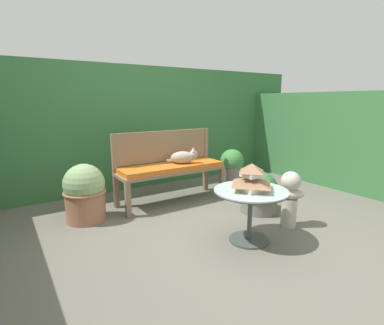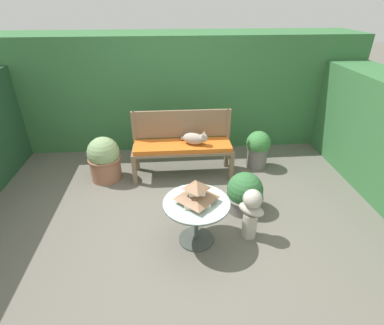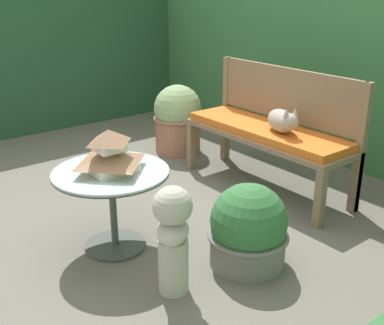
# 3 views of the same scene
# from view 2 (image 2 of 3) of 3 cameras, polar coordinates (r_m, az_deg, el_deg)

# --- Properties ---
(ground) EXTENTS (30.00, 30.00, 0.00)m
(ground) POSITION_cam_2_polar(r_m,az_deg,el_deg) (3.82, -2.14, -10.04)
(ground) COLOR #666056
(foliage_hedge_back) EXTENTS (6.40, 1.05, 1.89)m
(foliage_hedge_back) POSITION_cam_2_polar(r_m,az_deg,el_deg) (5.58, -3.55, 13.86)
(foliage_hedge_back) COLOR #38703D
(foliage_hedge_back) RESTS_ON ground
(garden_bench) EXTENTS (1.47, 0.47, 0.52)m
(garden_bench) POSITION_cam_2_polar(r_m,az_deg,el_deg) (4.41, -1.80, 2.73)
(garden_bench) COLOR #7F664C
(garden_bench) RESTS_ON ground
(bench_backrest) EXTENTS (1.47, 0.06, 0.96)m
(bench_backrest) POSITION_cam_2_polar(r_m,az_deg,el_deg) (4.51, -2.00, 6.68)
(bench_backrest) COLOR #7F664C
(bench_backrest) RESTS_ON ground
(cat) EXTENTS (0.38, 0.32, 0.22)m
(cat) POSITION_cam_2_polar(r_m,az_deg,el_deg) (4.33, 0.54, 4.60)
(cat) COLOR #A89989
(cat) RESTS_ON garden_bench
(patio_table) EXTENTS (0.71, 0.71, 0.52)m
(patio_table) POSITION_cam_2_polar(r_m,az_deg,el_deg) (3.22, 0.85, -9.13)
(patio_table) COLOR #424742
(patio_table) RESTS_ON ground
(pagoda_birdhouse) EXTENTS (0.35, 0.35, 0.26)m
(pagoda_birdhouse) POSITION_cam_2_polar(r_m,az_deg,el_deg) (3.09, 0.88, -5.93)
(pagoda_birdhouse) COLOR silver
(pagoda_birdhouse) RESTS_ON patio_table
(garden_bust) EXTENTS (0.33, 0.32, 0.62)m
(garden_bust) POSITION_cam_2_polar(r_m,az_deg,el_deg) (3.38, 11.21, -9.05)
(garden_bust) COLOR #B7B2A3
(garden_bust) RESTS_ON ground
(potted_plant_table_far) EXTENTS (0.38, 0.38, 0.60)m
(potted_plant_table_far) POSITION_cam_2_polar(r_m,az_deg,el_deg) (4.80, 12.44, 2.63)
(potted_plant_table_far) COLOR slate
(potted_plant_table_far) RESTS_ON ground
(potted_plant_path_edge) EXTENTS (0.48, 0.48, 0.51)m
(potted_plant_path_edge) POSITION_cam_2_polar(r_m,az_deg,el_deg) (3.85, 9.97, -5.86)
(potted_plant_path_edge) COLOR slate
(potted_plant_path_edge) RESTS_ON ground
(potted_plant_bench_right) EXTENTS (0.48, 0.48, 0.67)m
(potted_plant_bench_right) POSITION_cam_2_polar(r_m,az_deg,el_deg) (4.55, -16.35, 0.64)
(potted_plant_bench_right) COLOR #9E664C
(potted_plant_bench_right) RESTS_ON ground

